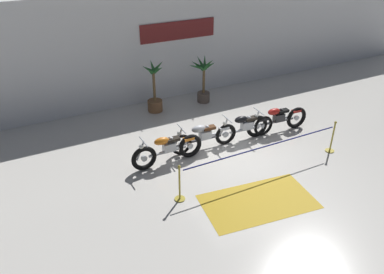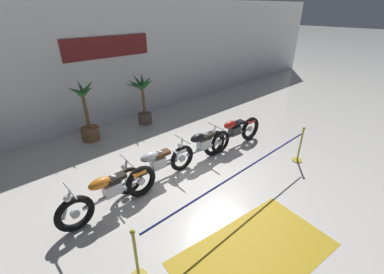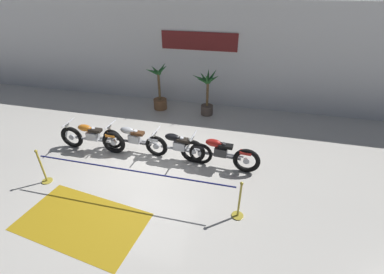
% 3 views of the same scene
% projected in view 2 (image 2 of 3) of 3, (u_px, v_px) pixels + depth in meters
% --- Properties ---
extents(ground_plane, '(120.00, 120.00, 0.00)m').
position_uv_depth(ground_plane, '(199.00, 181.00, 6.47)').
color(ground_plane, silver).
extents(back_wall, '(28.00, 0.29, 4.20)m').
position_uv_depth(back_wall, '(97.00, 66.00, 8.88)').
color(back_wall, white).
rests_on(back_wall, ground).
extents(motorcycle_orange_0, '(2.26, 0.62, 0.96)m').
position_uv_depth(motorcycle_orange_0, '(110.00, 193.00, 5.33)').
color(motorcycle_orange_0, black).
rests_on(motorcycle_orange_0, ground).
extents(motorcycle_silver_1, '(2.21, 0.62, 0.92)m').
position_uv_depth(motorcycle_silver_1, '(156.00, 165.00, 6.28)').
color(motorcycle_silver_1, black).
rests_on(motorcycle_silver_1, ground).
extents(motorcycle_black_2, '(2.13, 0.62, 0.93)m').
position_uv_depth(motorcycle_black_2, '(202.00, 146.00, 7.13)').
color(motorcycle_black_2, black).
rests_on(motorcycle_black_2, ground).
extents(motorcycle_red_3, '(2.38, 0.62, 0.97)m').
position_uv_depth(motorcycle_red_3, '(233.00, 133.00, 7.83)').
color(motorcycle_red_3, black).
rests_on(motorcycle_red_3, ground).
extents(potted_palm_left_of_row, '(1.12, 1.05, 1.88)m').
position_uv_depth(potted_palm_left_of_row, '(143.00, 99.00, 9.24)').
color(potted_palm_left_of_row, brown).
rests_on(potted_palm_left_of_row, ground).
extents(potted_palm_right_of_row, '(0.89, 1.12, 1.96)m').
position_uv_depth(potted_palm_right_of_row, '(88.00, 119.00, 8.16)').
color(potted_palm_right_of_row, brown).
rests_on(potted_palm_right_of_row, ground).
extents(stanchion_far_left, '(5.28, 0.28, 1.05)m').
position_uv_depth(stanchion_far_left, '(205.00, 203.00, 4.78)').
color(stanchion_far_left, gold).
rests_on(stanchion_far_left, ground).
extents(stanchion_mid_left, '(0.28, 0.28, 1.05)m').
position_uv_depth(stanchion_mid_left, '(299.00, 150.00, 7.16)').
color(stanchion_mid_left, gold).
rests_on(stanchion_mid_left, ground).
extents(floor_banner, '(3.07, 1.93, 0.01)m').
position_uv_depth(floor_banner, '(255.00, 254.00, 4.56)').
color(floor_banner, '#B78E19').
rests_on(floor_banner, ground).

